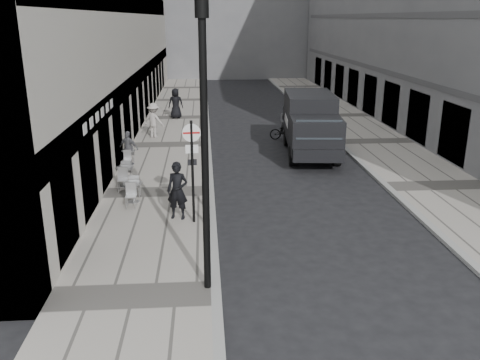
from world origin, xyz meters
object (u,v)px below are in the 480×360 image
object	(u,v)px
sign_post	(192,158)
panel_van	(311,122)
walking_man	(177,191)
lamppost	(205,139)
cyclist	(286,126)

from	to	relation	value
sign_post	panel_van	bearing A→B (deg)	52.75
walking_man	lamppost	world-z (taller)	lamppost
walking_man	lamppost	size ratio (longest dim) A/B	0.29
sign_post	lamppost	world-z (taller)	lamppost
sign_post	panel_van	world-z (taller)	sign_post
cyclist	walking_man	bearing A→B (deg)	-109.94
walking_man	sign_post	bearing A→B (deg)	-20.22
sign_post	panel_van	xyz separation A→B (m)	(5.60, 8.75, -0.63)
walking_man	panel_van	size ratio (longest dim) A/B	0.30
walking_man	panel_van	bearing A→B (deg)	67.89
lamppost	panel_van	xyz separation A→B (m)	(5.20, 12.99, -2.22)
sign_post	lamppost	xyz separation A→B (m)	(0.40, -4.24, 1.59)
sign_post	cyclist	bearing A→B (deg)	62.95
panel_van	cyclist	size ratio (longest dim) A/B	3.29
sign_post	panel_van	size ratio (longest dim) A/B	0.53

